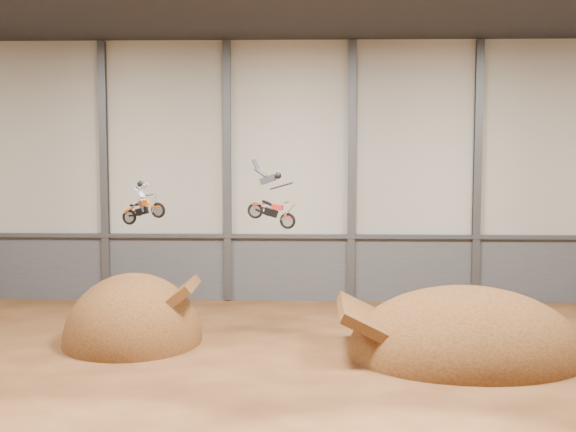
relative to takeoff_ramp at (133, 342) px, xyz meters
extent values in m
plane|color=#4B2914|center=(6.50, -5.78, 0.00)|extent=(40.00, 40.00, 0.00)
cube|color=beige|center=(6.50, 9.22, 7.00)|extent=(40.00, 0.10, 14.00)
cube|color=#4C4D53|center=(6.50, 9.12, 1.75)|extent=(39.80, 0.18, 3.50)
cube|color=#47494F|center=(6.50, 8.97, 3.55)|extent=(39.80, 0.35, 0.20)
cube|color=#47494F|center=(-3.50, 9.02, 7.00)|extent=(0.40, 0.36, 13.90)
cube|color=#47494F|center=(3.17, 9.02, 7.00)|extent=(0.40, 0.36, 13.90)
cube|color=#47494F|center=(9.84, 9.02, 7.00)|extent=(0.40, 0.36, 13.90)
cube|color=#47494F|center=(16.50, 9.02, 7.00)|extent=(0.40, 0.36, 13.90)
ellipsoid|color=#432510|center=(0.00, 0.00, 0.00)|extent=(5.95, 6.87, 5.95)
ellipsoid|color=#432510|center=(14.05, -1.64, 0.00)|extent=(9.66, 8.55, 5.58)
camera|label=1|loc=(7.88, -33.85, 8.79)|focal=50.00mm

